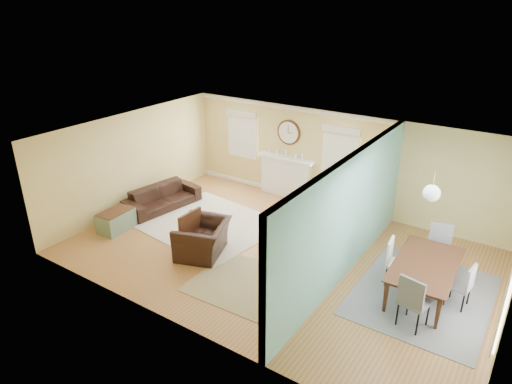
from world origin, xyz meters
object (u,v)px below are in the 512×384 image
Objects in this scene: green_chair at (339,208)px; sofa at (162,197)px; dining_table at (425,280)px; eames_chair at (203,239)px; credenza at (359,221)px.

sofa is at bearing 46.14° from green_chair.
green_chair is at bearing 50.53° from dining_table.
credenza is (2.54, 2.70, 0.02)m from eames_chair.
sofa is 6.94m from dining_table.
credenza is 2.48m from dining_table.
dining_table is at bearing 164.15° from green_chair.
sofa is 2.75m from eames_chair.
sofa is 4.68m from green_chair.
eames_chair is at bearing -133.27° from credenza.
sofa is 1.33× the size of credenza.
credenza is (0.74, -0.50, 0.06)m from green_chair.
eames_chair is 4.63m from dining_table.
dining_table is (1.94, -1.54, -0.05)m from credenza.
eames_chair is 3.71m from credenza.
green_chair is at bearing -56.42° from sofa.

